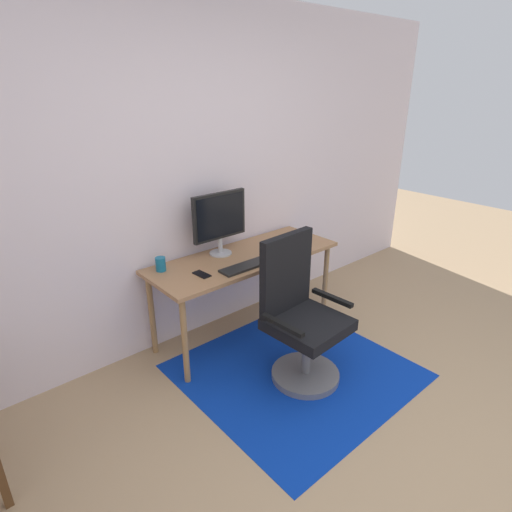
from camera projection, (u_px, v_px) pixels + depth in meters
ground_plane at (429, 495)px, 2.18m from camera, size 12.00×12.00×0.00m
wall_back at (186, 179)px, 3.22m from camera, size 6.00×0.10×2.60m
area_rug at (295, 370)px, 3.12m from camera, size 1.52×1.47×0.01m
desk at (245, 263)px, 3.39m from camera, size 1.60×0.59×0.71m
monitor at (220, 218)px, 3.28m from camera, size 0.48×0.18×0.50m
keyboard at (246, 266)px, 3.14m from camera, size 0.43×0.13×0.02m
computer_mouse at (276, 253)px, 3.37m from camera, size 0.06×0.10×0.03m
coffee_cup at (161, 264)px, 3.07m from camera, size 0.07×0.07×0.10m
cell_phone at (202, 274)px, 3.02m from camera, size 0.08×0.14×0.01m
office_chair at (300, 321)px, 2.93m from camera, size 0.59×0.51×1.05m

